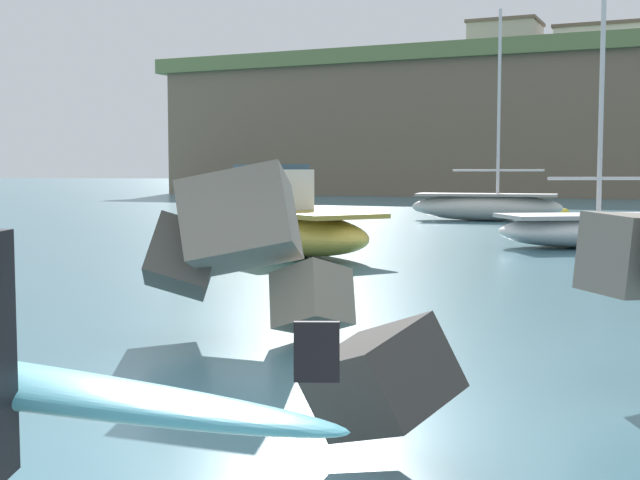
{
  "coord_description": "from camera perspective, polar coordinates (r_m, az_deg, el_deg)",
  "views": [
    {
      "loc": [
        3.37,
        -4.98,
        1.88
      ],
      "look_at": [
        0.9,
        0.5,
        1.4
      ],
      "focal_mm": 48.04,
      "sensor_mm": 36.0,
      "label": 1
    }
  ],
  "objects": [
    {
      "name": "boat_near_left",
      "position": [
        22.37,
        17.27,
        0.77
      ],
      "size": [
        4.9,
        4.2,
        6.72
      ],
      "color": "white",
      "rests_on": "ground"
    },
    {
      "name": "station_building_east",
      "position": [
        86.7,
        18.19,
        12.03
      ],
      "size": [
        8.08,
        7.16,
        3.95
      ],
      "color": "silver",
      "rests_on": "headland_bluff"
    },
    {
      "name": "mooring_buoy_inner",
      "position": [
        35.31,
        15.96,
        1.69
      ],
      "size": [
        0.44,
        0.44,
        0.44
      ],
      "color": "yellow",
      "rests_on": "ground"
    },
    {
      "name": "breakwater_jetty",
      "position": [
        9.02,
        -12.02,
        -1.34
      ],
      "size": [
        31.65,
        5.92,
        2.21
      ],
      "color": "slate",
      "rests_on": "ground"
    },
    {
      "name": "boat_mid_left",
      "position": [
        19.69,
        -2.71,
        1.07
      ],
      "size": [
        6.44,
        5.19,
        2.05
      ],
      "color": "#EAC64C",
      "rests_on": "ground"
    },
    {
      "name": "station_building_annex",
      "position": [
        85.5,
        12.23,
        12.5
      ],
      "size": [
        6.54,
        5.68,
        4.65
      ],
      "color": "#B2ADA3",
      "rests_on": "headland_bluff"
    },
    {
      "name": "ground_plane",
      "position": [
        6.3,
        -9.61,
        -12.86
      ],
      "size": [
        400.0,
        400.0,
        0.0
      ],
      "primitive_type": "plane",
      "color": "#42707F"
    },
    {
      "name": "boat_near_centre",
      "position": [
        33.48,
        11.0,
        2.28
      ],
      "size": [
        5.91,
        2.45,
        7.99
      ],
      "color": "beige",
      "rests_on": "ground"
    }
  ]
}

